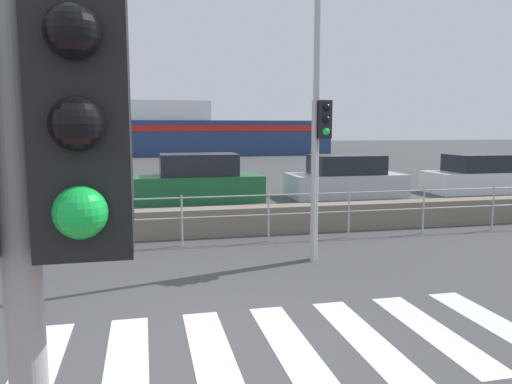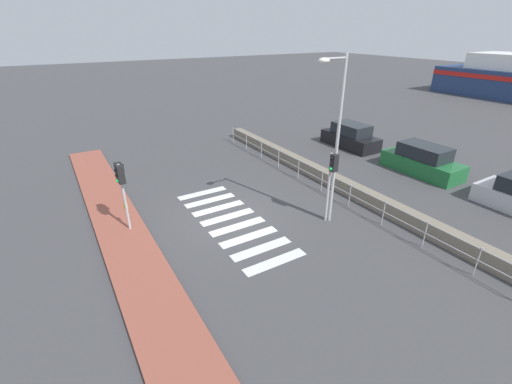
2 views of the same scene
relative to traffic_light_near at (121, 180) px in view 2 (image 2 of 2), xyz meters
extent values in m
plane|color=#424244|center=(1.07, 3.78, -2.19)|extent=(160.00, 160.00, 0.00)
cube|color=#934C3D|center=(1.07, -0.32, -2.13)|extent=(24.00, 1.80, 0.12)
cube|color=silver|center=(-1.71, 3.78, -2.19)|extent=(0.45, 2.40, 0.01)
cube|color=silver|center=(-0.81, 3.78, -2.19)|extent=(0.45, 2.40, 0.01)
cube|color=silver|center=(0.09, 3.78, -2.19)|extent=(0.45, 2.40, 0.01)
cube|color=silver|center=(0.99, 3.78, -2.19)|extent=(0.45, 2.40, 0.01)
cube|color=silver|center=(1.89, 3.78, -2.19)|extent=(0.45, 2.40, 0.01)
cube|color=silver|center=(2.79, 3.78, -2.19)|extent=(0.45, 2.40, 0.01)
cube|color=silver|center=(3.69, 3.78, -2.19)|extent=(0.45, 2.40, 0.01)
cube|color=silver|center=(4.59, 3.78, -2.19)|extent=(0.45, 2.40, 0.01)
cube|color=slate|center=(1.07, 9.75, -1.88)|extent=(20.59, 0.55, 0.63)
cylinder|color=#B2B2B5|center=(1.07, 8.87, -1.18)|extent=(18.53, 0.03, 0.03)
cylinder|color=#B2B2B5|center=(1.07, 8.87, -1.61)|extent=(18.53, 0.03, 0.03)
cylinder|color=#B2B2B5|center=(-8.20, 8.87, -1.66)|extent=(0.04, 0.04, 1.06)
cylinder|color=#B2B2B5|center=(-6.35, 8.87, -1.66)|extent=(0.04, 0.04, 1.06)
cylinder|color=#B2B2B5|center=(-4.49, 8.87, -1.66)|extent=(0.04, 0.04, 1.06)
cylinder|color=#B2B2B5|center=(-2.64, 8.87, -1.66)|extent=(0.04, 0.04, 1.06)
cylinder|color=#B2B2B5|center=(-0.79, 8.87, -1.66)|extent=(0.04, 0.04, 1.06)
cylinder|color=#B2B2B5|center=(1.07, 8.87, -1.66)|extent=(0.04, 0.04, 1.06)
cylinder|color=#B2B2B5|center=(2.92, 8.87, -1.66)|extent=(0.04, 0.04, 1.06)
cylinder|color=#B2B2B5|center=(4.77, 8.87, -1.66)|extent=(0.04, 0.04, 1.06)
cylinder|color=#B2B2B5|center=(6.62, 8.87, -1.66)|extent=(0.04, 0.04, 1.06)
cylinder|color=#B2B2B5|center=(8.48, 8.87, -1.66)|extent=(0.04, 0.04, 1.06)
cylinder|color=#B2B2B5|center=(0.00, 0.00, -0.79)|extent=(0.10, 0.10, 2.81)
cube|color=black|center=(-0.17, 0.00, 0.27)|extent=(0.24, 0.24, 0.68)
sphere|color=black|center=(-0.17, 0.14, 0.48)|extent=(0.13, 0.13, 0.13)
sphere|color=black|center=(-0.17, 0.14, 0.27)|extent=(0.13, 0.13, 0.13)
sphere|color=#19D84C|center=(-0.17, 0.14, 0.06)|extent=(0.13, 0.13, 0.13)
cube|color=black|center=(0.17, 0.00, 0.27)|extent=(0.24, 0.24, 0.68)
sphere|color=black|center=(0.17, -0.14, 0.48)|extent=(0.13, 0.13, 0.13)
sphere|color=black|center=(0.17, -0.14, 0.27)|extent=(0.13, 0.13, 0.13)
sphere|color=#19D84C|center=(0.17, -0.14, 0.06)|extent=(0.13, 0.13, 0.13)
cube|color=yellow|center=(-0.11, 0.00, -1.14)|extent=(0.10, 0.14, 0.18)
cylinder|color=#B2B2B5|center=(3.32, 7.15, -0.73)|extent=(0.10, 0.10, 2.93)
cube|color=black|center=(3.49, 7.15, 0.40)|extent=(0.24, 0.24, 0.68)
sphere|color=black|center=(3.49, 7.01, 0.61)|extent=(0.13, 0.13, 0.13)
sphere|color=black|center=(3.49, 7.01, 0.40)|extent=(0.13, 0.13, 0.13)
sphere|color=#19D84C|center=(3.49, 7.01, 0.19)|extent=(0.13, 0.13, 0.13)
cylinder|color=#B2B2B5|center=(3.40, 7.28, 1.04)|extent=(0.12, 0.12, 6.47)
cylinder|color=#B2B2B5|center=(3.40, 6.79, 4.13)|extent=(0.07, 0.98, 0.07)
ellipsoid|color=silver|center=(3.40, 6.30, 4.08)|extent=(0.32, 0.42, 0.19)
cube|color=black|center=(-3.27, 15.10, -1.76)|extent=(3.94, 1.72, 0.86)
cube|color=#1E2328|center=(-3.27, 15.10, -0.98)|extent=(2.36, 1.51, 0.70)
cube|color=#1E6633|center=(2.10, 15.10, -1.76)|extent=(4.18, 1.73, 0.87)
cube|color=#1E2328|center=(2.10, 15.10, -0.97)|extent=(2.51, 1.52, 0.71)
camera|label=1|loc=(0.32, -1.38, 0.27)|focal=35.00mm
camera|label=2|loc=(12.38, -1.70, 5.04)|focal=24.00mm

